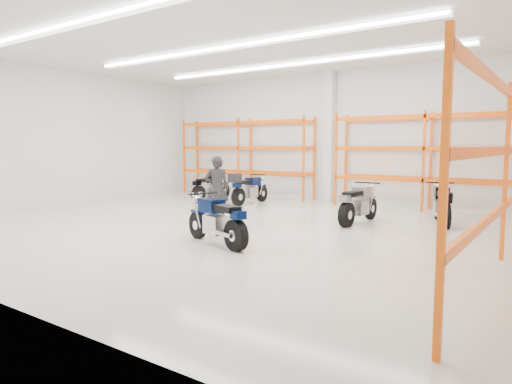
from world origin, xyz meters
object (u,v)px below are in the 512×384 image
Objects in this scene: motorcycle_main at (218,222)px; structural_column at (329,137)px; motorcycle_back_c at (358,205)px; motorcycle_back_d at (442,205)px; motorcycle_back_a at (210,188)px; motorcycle_back_b at (247,189)px; standing_man at (217,189)px.

motorcycle_main is 8.02m from structural_column.
motorcycle_back_c is at bearing -55.09° from structural_column.
motorcycle_back_c is at bearing -148.72° from motorcycle_back_d.
motorcycle_back_d is (7.95, -0.46, 0.02)m from motorcycle_back_a.
motorcycle_back_c reaches higher than motorcycle_back_a.
motorcycle_back_b reaches higher than motorcycle_back_c.
structural_column is (-2.61, 3.75, 1.78)m from motorcycle_back_c.
standing_man is (-3.14, -1.74, 0.38)m from motorcycle_back_c.
motorcycle_back_b is at bearing 175.73° from motorcycle_back_d.
motorcycle_back_b is 1.03× the size of motorcycle_back_d.
motorcycle_back_d is (3.04, 5.03, 0.01)m from motorcycle_main.
motorcycle_back_d reaches higher than motorcycle_back_c.
motorcycle_back_d reaches higher than motorcycle_main.
motorcycle_main is 0.98× the size of motorcycle_back_a.
structural_column reaches higher than motorcycle_back_b.
motorcycle_back_b is 4.80m from motorcycle_back_c.
motorcycle_back_d is 0.44× the size of structural_column.
motorcycle_back_c is (4.54, -1.55, -0.03)m from motorcycle_back_b.
standing_man reaches higher than motorcycle_main.
motorcycle_back_c is (6.18, -1.54, 0.01)m from motorcycle_back_a.
structural_column reaches higher than motorcycle_back_a.
structural_column is (3.56, 2.21, 1.79)m from motorcycle_back_a.
standing_man is (1.40, -3.28, 0.34)m from motorcycle_back_b.
motorcycle_main reaches higher than motorcycle_back_a.
motorcycle_main is 0.95× the size of motorcycle_back_b.
motorcycle_back_d is at bearing -3.32° from motorcycle_back_a.
standing_man is at bearing 130.13° from motorcycle_main.
motorcycle_main is 0.98× the size of motorcycle_back_d.
motorcycle_back_c is 4.90m from structural_column.
motorcycle_back_b is 6.33m from motorcycle_back_d.
motorcycle_back_a is 6.37m from motorcycle_back_c.
standing_man is (3.04, -3.27, 0.39)m from motorcycle_back_a.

